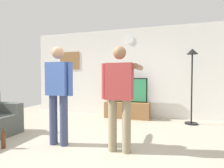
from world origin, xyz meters
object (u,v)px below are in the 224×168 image
(tv_stand, at_px, (127,110))
(floor_lamp, at_px, (192,70))
(television, at_px, (128,90))
(beverage_bottle, at_px, (3,140))
(wall_clock, at_px, (129,40))
(person_standing_nearer_lamp, at_px, (59,90))
(framed_picture, at_px, (70,61))
(person_standing_nearer_couch, at_px, (120,92))

(tv_stand, relative_size, floor_lamp, 0.68)
(television, height_order, floor_lamp, floor_lamp)
(beverage_bottle, bearing_deg, wall_clock, 64.54)
(tv_stand, bearing_deg, floor_lamp, -7.00)
(television, xyz_separation_m, floor_lamp, (1.72, -0.26, 0.56))
(person_standing_nearer_lamp, xyz_separation_m, beverage_bottle, (-0.80, -0.43, -0.83))
(tv_stand, height_order, television, television)
(framed_picture, height_order, person_standing_nearer_couch, framed_picture)
(person_standing_nearer_couch, bearing_deg, framed_picture, 132.45)
(wall_clock, bearing_deg, person_standing_nearer_couch, -81.63)
(wall_clock, height_order, floor_lamp, wall_clock)
(television, relative_size, framed_picture, 1.60)
(floor_lamp, height_order, beverage_bottle, floor_lamp)
(television, xyz_separation_m, person_standing_nearer_lamp, (-0.71, -2.48, 0.15))
(tv_stand, distance_m, framed_picture, 2.60)
(person_standing_nearer_lamp, distance_m, beverage_bottle, 1.23)
(person_standing_nearer_couch, bearing_deg, wall_clock, 98.37)
(tv_stand, bearing_deg, beverage_bottle, -117.67)
(framed_picture, bearing_deg, person_standing_nearer_lamp, -63.38)
(person_standing_nearer_lamp, bearing_deg, beverage_bottle, -151.47)
(floor_lamp, bearing_deg, television, 171.49)
(wall_clock, bearing_deg, person_standing_nearer_lamp, -104.58)
(tv_stand, height_order, person_standing_nearer_lamp, person_standing_nearer_lamp)
(person_standing_nearer_lamp, bearing_deg, framed_picture, 116.62)
(tv_stand, relative_size, person_standing_nearer_couch, 0.77)
(tv_stand, xyz_separation_m, framed_picture, (-2.08, 0.30, 1.54))
(television, relative_size, person_standing_nearer_lamp, 0.67)
(beverage_bottle, bearing_deg, floor_lamp, 39.47)
(wall_clock, relative_size, framed_picture, 0.35)
(framed_picture, height_order, person_standing_nearer_lamp, framed_picture)
(framed_picture, xyz_separation_m, beverage_bottle, (0.57, -3.16, -1.62))
(framed_picture, xyz_separation_m, person_standing_nearer_lamp, (1.37, -2.73, -0.79))
(person_standing_nearer_couch, bearing_deg, floor_lamp, 58.93)
(floor_lamp, distance_m, beverage_bottle, 4.36)
(wall_clock, relative_size, floor_lamp, 0.13)
(wall_clock, distance_m, beverage_bottle, 4.13)
(tv_stand, relative_size, television, 1.13)
(tv_stand, distance_m, floor_lamp, 2.08)
(framed_picture, bearing_deg, tv_stand, -8.08)
(television, bearing_deg, floor_lamp, -8.51)
(tv_stand, xyz_separation_m, person_standing_nearer_lamp, (-0.71, -2.44, 0.74))
(television, relative_size, floor_lamp, 0.60)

